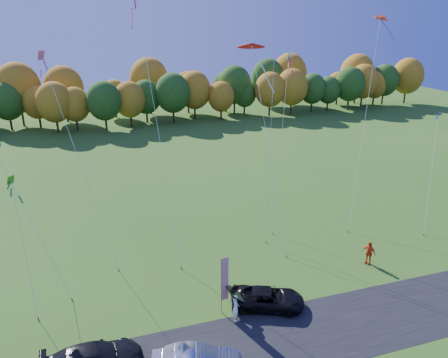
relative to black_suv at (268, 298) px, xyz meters
name	(u,v)px	position (x,y,z in m)	size (l,w,h in m)	color
ground	(251,303)	(-0.94, 0.79, -0.68)	(160.00, 160.00, 0.00)	#2C5616
asphalt_strip	(275,341)	(-0.94, -3.21, -0.67)	(90.00, 6.00, 0.01)	black
tree_line	(141,124)	(-0.94, 55.79, -0.68)	(116.00, 12.00, 10.00)	#1E4711
black_suv	(268,298)	(0.00, 0.00, 0.00)	(2.25, 4.88, 1.36)	black
person_tailgate_a	(236,308)	(-2.54, -0.58, 0.26)	(0.69, 0.45, 1.88)	white
person_tailgate_b	(236,297)	(-2.15, 0.51, 0.27)	(0.92, 0.71, 1.89)	gray
person_east	(369,253)	(9.83, 2.67, 0.28)	(1.12, 0.47, 1.92)	red
feather_flag	(224,278)	(-3.00, 0.46, 1.91)	(0.55, 0.18, 4.23)	#999999
kite_delta_blue	(153,100)	(-5.18, 11.96, 11.69)	(3.64, 11.29, 23.89)	#4C3F33
kite_parafoil_orange	(275,46)	(6.06, 13.94, 15.39)	(7.51, 12.16, 32.62)	#4C3F33
kite_delta_red	(266,130)	(4.39, 11.35, 8.57)	(2.67, 11.48, 17.54)	#4C3F33
kite_parafoil_rainbow	(365,120)	(14.76, 11.87, 8.62)	(8.38, 8.74, 18.91)	#4C3F33
kite_diamond_yellow	(22,203)	(-15.15, 7.20, 6.08)	(5.52, 5.27, 14.06)	#4C3F33
kite_diamond_green	(24,246)	(-15.19, 5.27, 3.87)	(1.29, 4.22, 9.18)	#4C3F33
kite_diamond_white	(281,143)	(6.43, 12.48, 6.98)	(4.28, 6.60, 15.82)	#4C3F33
kite_diamond_pink	(79,161)	(-11.24, 11.58, 7.27)	(4.57, 8.34, 16.42)	#4C3F33
kite_diamond_blue_low	(431,173)	(19.77, 7.83, 4.15)	(5.23, 6.07, 10.16)	#4C3F33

